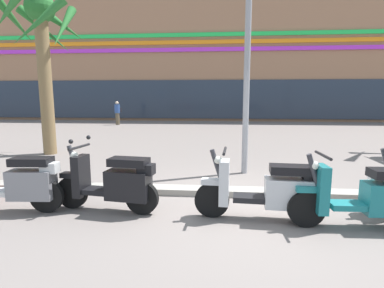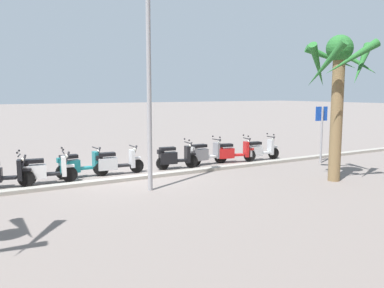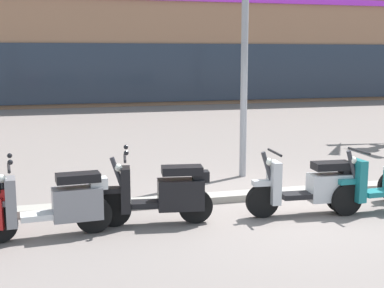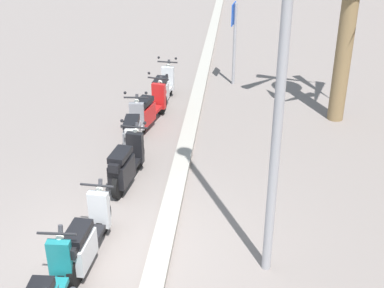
# 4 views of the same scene
# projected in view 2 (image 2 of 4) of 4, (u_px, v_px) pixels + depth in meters

# --- Properties ---
(ground_plane) EXTENTS (200.00, 200.00, 0.00)m
(ground_plane) POSITION_uv_depth(u_px,v_px,m) (130.00, 176.00, 14.40)
(ground_plane) COLOR slate
(curb_strip) EXTENTS (60.00, 0.36, 0.12)m
(curb_strip) POSITION_uv_depth(u_px,v_px,m) (136.00, 177.00, 13.89)
(curb_strip) COLOR gray
(curb_strip) RESTS_ON ground
(scooter_silver_second_in_line) EXTENTS (1.78, 0.56, 1.17)m
(scooter_silver_second_in_line) POSITION_uv_depth(u_px,v_px,m) (260.00, 150.00, 17.73)
(scooter_silver_second_in_line) COLOR black
(scooter_silver_second_in_line) RESTS_ON ground
(scooter_red_lead_nearest) EXTENTS (1.84, 0.72, 1.17)m
(scooter_red_lead_nearest) POSITION_uv_depth(u_px,v_px,m) (232.00, 152.00, 17.15)
(scooter_red_lead_nearest) COLOR black
(scooter_red_lead_nearest) RESTS_ON ground
(scooter_grey_gap_after_mid) EXTENTS (1.80, 0.56, 1.17)m
(scooter_grey_gap_after_mid) POSITION_uv_depth(u_px,v_px,m) (205.00, 154.00, 16.59)
(scooter_grey_gap_after_mid) COLOR black
(scooter_grey_gap_after_mid) RESTS_ON ground
(scooter_black_last_in_row) EXTENTS (1.73, 0.59, 1.17)m
(scooter_black_last_in_row) POSITION_uv_depth(u_px,v_px,m) (174.00, 157.00, 15.69)
(scooter_black_last_in_row) COLOR black
(scooter_black_last_in_row) RESTS_ON ground
(scooter_silver_tail_end) EXTENTS (1.86, 0.56, 1.04)m
(scooter_silver_tail_end) POSITION_uv_depth(u_px,v_px,m) (115.00, 163.00, 14.61)
(scooter_silver_tail_end) COLOR black
(scooter_silver_tail_end) RESTS_ON ground
(scooter_teal_mid_centre) EXTENTS (1.85, 0.56, 1.04)m
(scooter_teal_mid_centre) POSITION_uv_depth(u_px,v_px,m) (78.00, 165.00, 14.09)
(scooter_teal_mid_centre) COLOR black
(scooter_teal_mid_centre) RESTS_ON ground
(scooter_white_mid_rear) EXTENTS (1.81, 0.60, 1.17)m
(scooter_white_mid_rear) POSITION_uv_depth(u_px,v_px,m) (44.00, 170.00, 13.11)
(scooter_white_mid_rear) COLOR black
(scooter_white_mid_rear) RESTS_ON ground
(scooter_black_far_back) EXTENTS (1.75, 0.72, 1.17)m
(scooter_black_far_back) POSITION_uv_depth(u_px,v_px,m) (0.00, 174.00, 12.52)
(scooter_black_far_back) COLOR black
(scooter_black_far_back) RESTS_ON ground
(crossing_sign) EXTENTS (0.60, 0.16, 2.40)m
(crossing_sign) POSITION_uv_depth(u_px,v_px,m) (322.00, 128.00, 16.94)
(crossing_sign) COLOR #939399
(crossing_sign) RESTS_ON ground
(palm_tree_by_mall_entrance) EXTENTS (2.53, 2.59, 4.86)m
(palm_tree_by_mall_entrance) POSITION_uv_depth(u_px,v_px,m) (339.00, 75.00, 13.22)
(palm_tree_by_mall_entrance) COLOR olive
(palm_tree_by_mall_entrance) RESTS_ON ground
(street_lamp) EXTENTS (0.36, 0.36, 7.22)m
(street_lamp) POSITION_uv_depth(u_px,v_px,m) (148.00, 46.00, 11.77)
(street_lamp) COLOR #939399
(street_lamp) RESTS_ON ground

